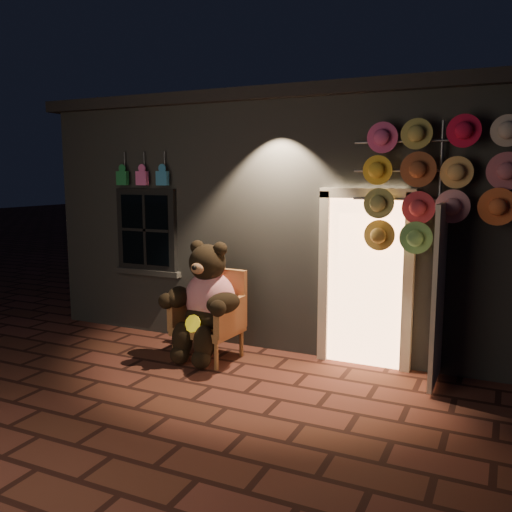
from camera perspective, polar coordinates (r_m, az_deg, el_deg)
The scene contains 5 objects.
ground at distance 6.25m, azimuth -4.72°, elevation -13.55°, with size 60.00×60.00×0.00m, color brown.
shop_building at distance 9.48m, azimuth 7.28°, elevation 4.77°, with size 7.30×5.95×3.51m.
wicker_armchair at distance 7.05m, azimuth -4.65°, elevation -6.13°, with size 0.83×0.76×1.13m.
teddy_bear at distance 6.88m, azimuth -5.33°, elevation -4.77°, with size 1.09×0.88×1.51m.
hat_rack at distance 6.34m, azimuth 17.90°, elevation 7.43°, with size 1.79×0.22×2.96m.
Camera 1 is at (2.91, -5.01, 2.35)m, focal length 38.00 mm.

